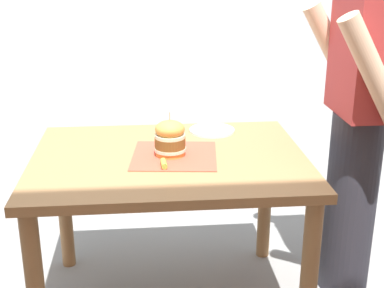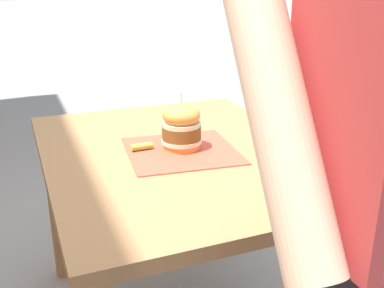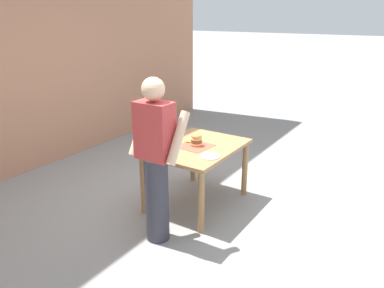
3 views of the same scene
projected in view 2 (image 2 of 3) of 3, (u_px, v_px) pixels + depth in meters
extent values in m
cube|color=#9E7247|center=(181.00, 154.00, 1.54)|extent=(0.91, 1.18, 0.04)
cylinder|color=#9E7247|center=(217.00, 179.00, 2.27)|extent=(0.07, 0.07, 0.72)
cylinder|color=#9E7247|center=(57.00, 206.00, 1.99)|extent=(0.07, 0.07, 0.72)
cube|color=#D64C38|center=(182.00, 151.00, 1.51)|extent=(0.39, 0.39, 0.00)
cylinder|color=gold|center=(182.00, 145.00, 1.53)|extent=(0.13, 0.13, 0.02)
cylinder|color=beige|center=(182.00, 141.00, 1.52)|extent=(0.14, 0.14, 0.01)
cylinder|color=brown|center=(182.00, 132.00, 1.51)|extent=(0.13, 0.13, 0.04)
cylinder|color=beige|center=(182.00, 124.00, 1.50)|extent=(0.13, 0.13, 0.01)
ellipsoid|color=gold|center=(181.00, 115.00, 1.49)|extent=(0.13, 0.13, 0.08)
cylinder|color=#D1B77F|center=(181.00, 102.00, 1.48)|extent=(0.00, 0.00, 0.05)
cylinder|color=#8EA83D|center=(142.00, 147.00, 1.51)|extent=(0.07, 0.03, 0.02)
cylinder|color=white|center=(297.00, 157.00, 1.45)|extent=(0.22, 0.22, 0.01)
cylinder|color=silver|center=(301.00, 153.00, 1.45)|extent=(0.04, 0.17, 0.01)
cylinder|color=silver|center=(293.00, 155.00, 1.44)|extent=(0.03, 0.17, 0.01)
cylinder|color=beige|center=(276.00, 99.00, 0.65)|extent=(0.09, 0.34, 0.50)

